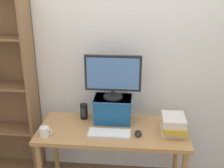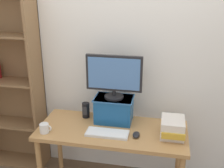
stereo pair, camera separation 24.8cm
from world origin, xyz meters
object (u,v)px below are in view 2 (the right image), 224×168
(riser_box, at_px, (114,109))
(book_stack, at_px, (173,128))
(computer_mouse, at_px, (136,135))
(coffee_mug, at_px, (45,128))
(computer_monitor, at_px, (114,75))
(desk, at_px, (112,137))
(desk_speaker, at_px, (86,110))
(bookshelf_unit, at_px, (6,80))
(keyboard, at_px, (107,133))

(riser_box, distance_m, book_stack, 0.59)
(book_stack, bearing_deg, computer_mouse, -167.40)
(computer_mouse, distance_m, coffee_mug, 0.83)
(riser_box, bearing_deg, computer_monitor, -90.00)
(desk, height_order, computer_monitor, computer_monitor)
(computer_mouse, bearing_deg, desk_speaker, 153.05)
(bookshelf_unit, relative_size, riser_box, 5.29)
(book_stack, bearing_deg, keyboard, -171.55)
(computer_mouse, bearing_deg, bookshelf_unit, 165.27)
(computer_monitor, xyz_separation_m, keyboard, (-0.01, -0.27, -0.46))
(keyboard, relative_size, computer_mouse, 3.69)
(riser_box, xyz_separation_m, computer_mouse, (0.25, -0.25, -0.11))
(computer_monitor, relative_size, desk_speaker, 3.43)
(desk, bearing_deg, book_stack, -2.12)
(bookshelf_unit, height_order, computer_monitor, bookshelf_unit)
(bookshelf_unit, xyz_separation_m, keyboard, (1.19, -0.40, -0.28))
(keyboard, bearing_deg, riser_box, 87.96)
(desk_speaker, bearing_deg, keyboard, -45.80)
(coffee_mug, bearing_deg, bookshelf_unit, 143.00)
(riser_box, height_order, keyboard, riser_box)
(book_stack, xyz_separation_m, coffee_mug, (-1.14, -0.16, -0.04))
(computer_monitor, bearing_deg, book_stack, -17.85)
(keyboard, height_order, book_stack, book_stack)
(book_stack, bearing_deg, computer_monitor, 162.15)
(desk, height_order, desk_speaker, desk_speaker)
(desk, distance_m, computer_mouse, 0.27)
(keyboard, distance_m, book_stack, 0.58)
(desk, height_order, bookshelf_unit, bookshelf_unit)
(coffee_mug, bearing_deg, computer_mouse, 6.35)
(bookshelf_unit, distance_m, riser_box, 1.22)
(desk, xyz_separation_m, bookshelf_unit, (-1.21, 0.29, 0.38))
(bookshelf_unit, bearing_deg, desk_speaker, -6.66)
(computer_monitor, bearing_deg, bookshelf_unit, 173.81)
(computer_monitor, bearing_deg, riser_box, 90.00)
(bookshelf_unit, height_order, computer_mouse, bookshelf_unit)
(bookshelf_unit, bearing_deg, keyboard, -18.39)
(bookshelf_unit, bearing_deg, computer_mouse, -14.73)
(riser_box, height_order, desk_speaker, riser_box)
(computer_monitor, height_order, keyboard, computer_monitor)
(bookshelf_unit, height_order, riser_box, bookshelf_unit)
(bookshelf_unit, distance_m, book_stack, 1.80)
(riser_box, height_order, coffee_mug, riser_box)
(coffee_mug, bearing_deg, keyboard, 7.74)
(riser_box, bearing_deg, coffee_mug, -149.05)
(bookshelf_unit, bearing_deg, riser_box, -6.12)
(desk, distance_m, keyboard, 0.14)
(computer_mouse, bearing_deg, riser_box, 134.66)
(bookshelf_unit, height_order, book_stack, bookshelf_unit)
(keyboard, xyz_separation_m, desk_speaker, (-0.28, 0.29, 0.06))
(desk, relative_size, coffee_mug, 12.30)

